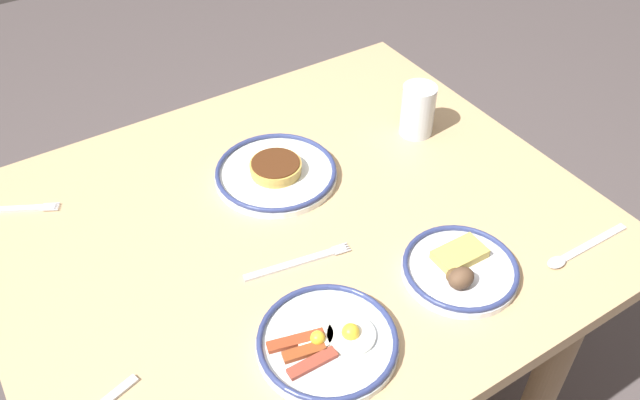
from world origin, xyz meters
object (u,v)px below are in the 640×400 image
(plate_near_main, at_px, (276,172))
(drinking_glass, at_px, (418,112))
(plate_center_pancakes, at_px, (460,269))
(fork_near, at_px, (298,262))
(plate_far_companion, at_px, (328,341))
(fork_far, at_px, (14,209))
(tea_spoon, at_px, (577,252))

(plate_near_main, bearing_deg, drinking_glass, 175.05)
(plate_near_main, relative_size, plate_center_pancakes, 1.22)
(plate_center_pancakes, height_order, fork_near, plate_center_pancakes)
(plate_far_companion, xyz_separation_m, fork_far, (0.35, -0.61, -0.01))
(plate_center_pancakes, bearing_deg, fork_far, -43.56)
(plate_near_main, distance_m, fork_near, 0.25)
(plate_far_companion, xyz_separation_m, tea_spoon, (-0.50, 0.08, -0.01))
(plate_far_companion, distance_m, drinking_glass, 0.63)
(drinking_glass, distance_m, tea_spoon, 0.46)
(plate_far_companion, bearing_deg, plate_center_pancakes, -179.36)
(plate_center_pancakes, xyz_separation_m, fork_near, (0.23, -0.18, -0.01))
(drinking_glass, height_order, tea_spoon, drinking_glass)
(fork_far, bearing_deg, fork_near, 133.50)
(plate_near_main, xyz_separation_m, tea_spoon, (-0.36, 0.49, -0.01))
(plate_near_main, relative_size, fork_far, 1.54)
(plate_far_companion, height_order, fork_far, plate_far_companion)
(fork_near, bearing_deg, plate_near_main, -110.28)
(fork_far, bearing_deg, plate_far_companion, 120.03)
(fork_near, xyz_separation_m, fork_far, (0.41, -0.43, 0.00))
(fork_near, bearing_deg, tea_spoon, 150.30)
(plate_near_main, height_order, tea_spoon, plate_near_main)
(plate_center_pancakes, bearing_deg, tea_spoon, 160.26)
(plate_center_pancakes, xyz_separation_m, tea_spoon, (-0.22, 0.08, -0.01))
(plate_near_main, height_order, plate_far_companion, plate_near_main)
(drinking_glass, xyz_separation_m, fork_near, (0.44, 0.20, -0.05))
(plate_center_pancakes, xyz_separation_m, fork_far, (0.64, -0.61, -0.01))
(plate_near_main, xyz_separation_m, plate_far_companion, (0.14, 0.42, -0.00))
(plate_near_main, relative_size, drinking_glass, 2.15)
(plate_near_main, relative_size, plate_far_companion, 1.10)
(drinking_glass, bearing_deg, plate_near_main, -4.95)
(drinking_glass, bearing_deg, plate_center_pancakes, 61.82)
(tea_spoon, bearing_deg, plate_center_pancakes, -19.74)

